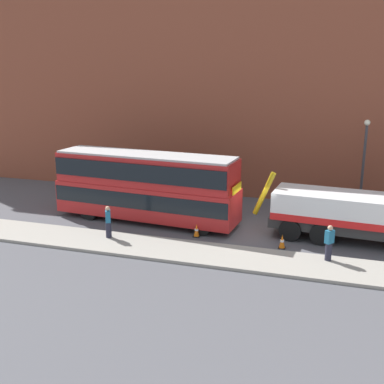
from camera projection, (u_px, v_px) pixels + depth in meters
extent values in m
plane|color=#4C4C51|center=(254.00, 231.00, 26.22)|extent=(120.00, 120.00, 0.00)
cube|color=gray|center=(239.00, 258.00, 22.32)|extent=(60.00, 2.80, 0.15)
cube|color=brown|center=(278.00, 80.00, 30.98)|extent=(60.00, 1.20, 16.00)
cube|color=#2D2D2D|center=(358.00, 227.00, 24.31)|extent=(9.15, 2.95, 0.55)
cube|color=silver|center=(333.00, 206.00, 24.53)|extent=(6.30, 3.10, 1.40)
cube|color=red|center=(333.00, 215.00, 24.66)|extent=(6.30, 3.15, 0.36)
cylinder|color=#B79914|center=(264.00, 193.00, 25.79)|extent=(1.25, 0.38, 2.52)
cylinder|color=black|center=(326.00, 221.00, 25.99)|extent=(1.18, 0.44, 1.16)
cylinder|color=black|center=(321.00, 234.00, 24.00)|extent=(1.18, 0.44, 1.16)
cylinder|color=black|center=(297.00, 218.00, 26.57)|extent=(1.18, 0.44, 1.16)
cylinder|color=black|center=(290.00, 230.00, 24.58)|extent=(1.18, 0.44, 1.16)
cube|color=#AD1E1E|center=(146.00, 200.00, 27.59)|extent=(11.17, 3.41, 1.90)
cube|color=#AD1E1E|center=(146.00, 170.00, 27.12)|extent=(10.94, 3.29, 1.70)
cube|color=black|center=(146.00, 196.00, 27.52)|extent=(11.06, 3.45, 0.90)
cube|color=black|center=(145.00, 168.00, 27.09)|extent=(10.85, 3.43, 1.00)
cube|color=#B2B2B2|center=(145.00, 155.00, 26.88)|extent=(10.71, 3.17, 0.12)
cube|color=yellow|center=(237.00, 188.00, 25.26)|extent=(0.18, 1.50, 0.44)
cylinder|color=black|center=(215.00, 215.00, 27.34)|extent=(1.06, 0.39, 1.04)
cylinder|color=black|center=(202.00, 226.00, 25.41)|extent=(1.06, 0.39, 1.04)
cylinder|color=black|center=(108.00, 202.00, 29.95)|extent=(1.06, 0.39, 1.04)
cylinder|color=black|center=(89.00, 211.00, 28.01)|extent=(1.06, 0.39, 1.04)
cylinder|color=#232333|center=(109.00, 230.00, 24.69)|extent=(0.40, 0.40, 0.85)
cube|color=#1E6084|center=(108.00, 216.00, 24.50)|extent=(0.41, 0.47, 0.62)
sphere|color=tan|center=(108.00, 209.00, 24.39)|extent=(0.24, 0.24, 0.24)
cylinder|color=#232333|center=(328.00, 252.00, 21.77)|extent=(0.42, 0.42, 0.85)
cube|color=#1E6084|center=(330.00, 237.00, 21.58)|extent=(0.45, 0.47, 0.62)
sphere|color=tan|center=(330.00, 228.00, 21.47)|extent=(0.24, 0.24, 0.24)
cone|color=orange|center=(196.00, 230.00, 25.22)|extent=(0.32, 0.32, 0.72)
cylinder|color=white|center=(196.00, 230.00, 25.21)|extent=(0.21, 0.21, 0.10)
cube|color=black|center=(196.00, 236.00, 25.31)|extent=(0.36, 0.36, 0.04)
cone|color=orange|center=(282.00, 242.00, 23.61)|extent=(0.32, 0.32, 0.72)
cylinder|color=white|center=(282.00, 241.00, 23.61)|extent=(0.21, 0.21, 0.10)
cube|color=black|center=(282.00, 248.00, 23.70)|extent=(0.36, 0.36, 0.04)
cylinder|color=#38383D|center=(363.00, 170.00, 28.68)|extent=(0.16, 0.16, 5.50)
sphere|color=#EAE5C6|center=(367.00, 123.00, 27.93)|extent=(0.36, 0.36, 0.36)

